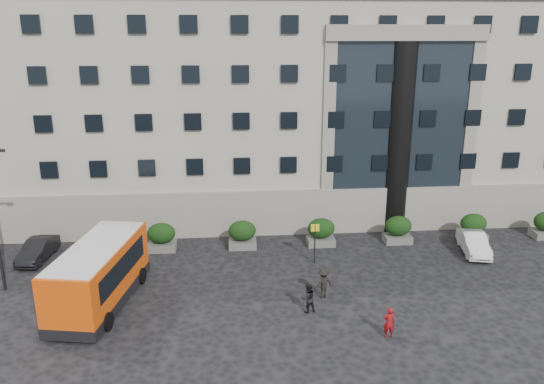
% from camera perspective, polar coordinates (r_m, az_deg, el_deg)
% --- Properties ---
extents(ground, '(120.00, 120.00, 0.00)m').
position_cam_1_polar(ground, '(27.99, -5.15, -12.27)').
color(ground, black).
rests_on(ground, ground).
extents(civic_building, '(44.00, 24.00, 18.00)m').
position_cam_1_polar(civic_building, '(47.00, 2.01, 11.33)').
color(civic_building, '#9B9889').
rests_on(civic_building, ground).
extents(entrance_column, '(1.80, 1.80, 13.00)m').
position_cam_1_polar(entrance_column, '(37.32, 13.40, 5.50)').
color(entrance_column, black).
rests_on(entrance_column, ground).
extents(hedge_a, '(1.80, 1.26, 1.84)m').
position_cam_1_polar(hedge_a, '(34.92, -11.80, -4.74)').
color(hedge_a, '#535351').
rests_on(hedge_a, ground).
extents(hedge_b, '(1.80, 1.26, 1.84)m').
position_cam_1_polar(hedge_b, '(34.66, -3.21, -4.55)').
color(hedge_b, '#535351').
rests_on(hedge_b, ground).
extents(hedge_c, '(1.80, 1.26, 1.84)m').
position_cam_1_polar(hedge_c, '(35.17, 5.31, -4.27)').
color(hedge_c, '#535351').
rests_on(hedge_c, ground).
extents(hedge_d, '(1.80, 1.26, 1.84)m').
position_cam_1_polar(hedge_d, '(36.43, 13.40, -3.91)').
color(hedge_d, '#535351').
rests_on(hedge_d, ground).
extents(hedge_e, '(1.80, 1.26, 1.84)m').
position_cam_1_polar(hedge_e, '(38.36, 20.82, -3.52)').
color(hedge_e, '#535351').
rests_on(hedge_e, ground).
extents(bus_stop_sign, '(0.50, 0.08, 2.52)m').
position_cam_1_polar(bus_stop_sign, '(32.17, 4.63, -4.80)').
color(bus_stop_sign, '#262628').
rests_on(bus_stop_sign, ground).
extents(minibus, '(4.02, 8.07, 3.22)m').
position_cam_1_polar(minibus, '(28.84, -18.12, -8.23)').
color(minibus, '#E54A0A').
rests_on(minibus, ground).
extents(red_truck, '(2.96, 5.98, 3.17)m').
position_cam_1_polar(red_truck, '(47.96, -26.60, 0.65)').
color(red_truck, '#971C0B').
rests_on(red_truck, ground).
extents(parked_car_b, '(1.71, 3.96, 1.27)m').
position_cam_1_polar(parked_car_b, '(36.02, -23.90, -5.72)').
color(parked_car_b, black).
rests_on(parked_car_b, ground).
extents(parked_car_d, '(2.64, 5.44, 1.49)m').
position_cam_1_polar(parked_car_d, '(44.55, -23.94, -1.33)').
color(parked_car_d, black).
rests_on(parked_car_d, ground).
extents(white_taxi, '(2.10, 4.14, 1.30)m').
position_cam_1_polar(white_taxi, '(36.29, 20.88, -5.16)').
color(white_taxi, silver).
rests_on(white_taxi, ground).
extents(pedestrian_a, '(0.58, 0.40, 1.53)m').
position_cam_1_polar(pedestrian_a, '(25.70, 12.47, -13.54)').
color(pedestrian_a, maroon).
rests_on(pedestrian_a, ground).
extents(pedestrian_b, '(0.89, 0.78, 1.55)m').
position_cam_1_polar(pedestrian_b, '(27.18, 3.91, -11.31)').
color(pedestrian_b, black).
rests_on(pedestrian_b, ground).
extents(pedestrian_c, '(1.21, 0.98, 1.64)m').
position_cam_1_polar(pedestrian_c, '(28.59, 5.54, -9.75)').
color(pedestrian_c, black).
rests_on(pedestrian_c, ground).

